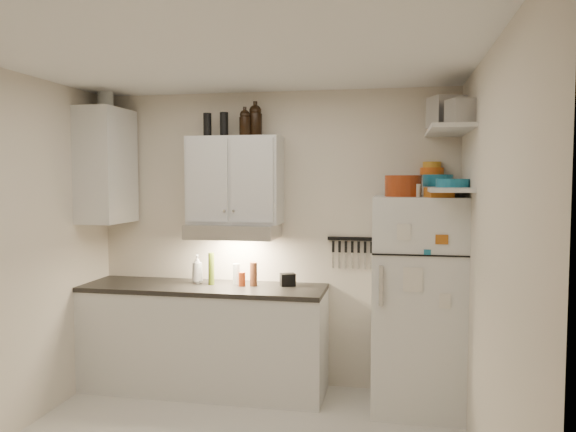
# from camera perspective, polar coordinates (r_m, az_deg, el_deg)

# --- Properties ---
(ceiling) EXTENTS (3.20, 3.00, 0.02)m
(ceiling) POSITION_cam_1_polar(r_m,az_deg,el_deg) (3.60, -6.90, 16.13)
(ceiling) COLOR white
(ceiling) RESTS_ON ground
(back_wall) EXTENTS (3.20, 0.02, 2.60)m
(back_wall) POSITION_cam_1_polar(r_m,az_deg,el_deg) (5.01, -1.49, -2.36)
(back_wall) COLOR beige
(back_wall) RESTS_ON ground
(right_wall) EXTENTS (0.02, 3.00, 2.60)m
(right_wall) POSITION_cam_1_polar(r_m,az_deg,el_deg) (3.44, 19.88, -5.44)
(right_wall) COLOR beige
(right_wall) RESTS_ON ground
(base_cabinet) EXTENTS (2.10, 0.60, 0.88)m
(base_cabinet) POSITION_cam_1_polar(r_m,az_deg,el_deg) (5.03, -8.52, -12.36)
(base_cabinet) COLOR silver
(base_cabinet) RESTS_ON floor
(countertop) EXTENTS (2.10, 0.62, 0.04)m
(countertop) POSITION_cam_1_polar(r_m,az_deg,el_deg) (4.93, -8.58, -7.21)
(countertop) COLOR black
(countertop) RESTS_ON base_cabinet
(upper_cabinet) EXTENTS (0.80, 0.33, 0.75)m
(upper_cabinet) POSITION_cam_1_polar(r_m,az_deg,el_deg) (4.89, -5.39, 3.64)
(upper_cabinet) COLOR silver
(upper_cabinet) RESTS_ON back_wall
(side_cabinet) EXTENTS (0.33, 0.55, 1.00)m
(side_cabinet) POSITION_cam_1_polar(r_m,az_deg,el_deg) (5.20, -17.96, 4.86)
(side_cabinet) COLOR silver
(side_cabinet) RESTS_ON left_wall
(range_hood) EXTENTS (0.76, 0.46, 0.12)m
(range_hood) POSITION_cam_1_polar(r_m,az_deg,el_deg) (4.84, -5.57, -1.52)
(range_hood) COLOR silver
(range_hood) RESTS_ON back_wall
(fridge) EXTENTS (0.70, 0.68, 1.70)m
(fridge) POSITION_cam_1_polar(r_m,az_deg,el_deg) (4.63, 13.03, -8.63)
(fridge) COLOR silver
(fridge) RESTS_ON floor
(shelf_hi) EXTENTS (0.30, 0.95, 0.03)m
(shelf_hi) POSITION_cam_1_polar(r_m,az_deg,el_deg) (4.41, 15.99, 8.36)
(shelf_hi) COLOR silver
(shelf_hi) RESTS_ON right_wall
(shelf_lo) EXTENTS (0.30, 0.95, 0.03)m
(shelf_lo) POSITION_cam_1_polar(r_m,az_deg,el_deg) (4.40, 15.88, 2.64)
(shelf_lo) COLOR silver
(shelf_lo) RESTS_ON right_wall
(knife_strip) EXTENTS (0.42, 0.02, 0.03)m
(knife_strip) POSITION_cam_1_polar(r_m,az_deg,el_deg) (4.88, 6.50, -2.31)
(knife_strip) COLOR black
(knife_strip) RESTS_ON back_wall
(dutch_oven) EXTENTS (0.31, 0.31, 0.16)m
(dutch_oven) POSITION_cam_1_polar(r_m,az_deg,el_deg) (4.49, 11.61, 3.02)
(dutch_oven) COLOR maroon
(dutch_oven) RESTS_ON fridge
(book_stack) EXTENTS (0.21, 0.25, 0.07)m
(book_stack) POSITION_cam_1_polar(r_m,az_deg,el_deg) (4.33, 15.07, 2.32)
(book_stack) COLOR #AF5915
(book_stack) RESTS_ON fridge
(spice_jar) EXTENTS (0.07, 0.07, 0.10)m
(spice_jar) POSITION_cam_1_polar(r_m,az_deg,el_deg) (4.42, 12.94, 2.56)
(spice_jar) COLOR silver
(spice_jar) RESTS_ON fridge
(stock_pot) EXTENTS (0.41, 0.41, 0.23)m
(stock_pot) POSITION_cam_1_polar(r_m,az_deg,el_deg) (4.65, 16.07, 9.71)
(stock_pot) COLOR silver
(stock_pot) RESTS_ON shelf_hi
(tin_a) EXTENTS (0.29, 0.28, 0.23)m
(tin_a) POSITION_cam_1_polar(r_m,az_deg,el_deg) (4.39, 15.78, 10.10)
(tin_a) COLOR #AAAAAD
(tin_a) RESTS_ON shelf_hi
(tin_b) EXTENTS (0.22, 0.22, 0.17)m
(tin_b) POSITION_cam_1_polar(r_m,az_deg,el_deg) (4.13, 17.20, 10.08)
(tin_b) COLOR #AAAAAD
(tin_b) RESTS_ON shelf_hi
(bowl_teal) EXTENTS (0.24, 0.24, 0.10)m
(bowl_teal) POSITION_cam_1_polar(r_m,az_deg,el_deg) (4.75, 14.99, 3.50)
(bowl_teal) COLOR teal
(bowl_teal) RESTS_ON shelf_lo
(bowl_orange) EXTENTS (0.19, 0.19, 0.06)m
(bowl_orange) POSITION_cam_1_polar(r_m,az_deg,el_deg) (4.83, 14.41, 4.44)
(bowl_orange) COLOR #DF5A15
(bowl_orange) RESTS_ON bowl_teal
(bowl_yellow) EXTENTS (0.15, 0.15, 0.05)m
(bowl_yellow) POSITION_cam_1_polar(r_m,az_deg,el_deg) (4.83, 14.43, 5.07)
(bowl_yellow) COLOR gold
(bowl_yellow) RESTS_ON bowl_orange
(plates) EXTENTS (0.26, 0.26, 0.06)m
(plates) POSITION_cam_1_polar(r_m,az_deg,el_deg) (4.35, 16.40, 3.23)
(plates) COLOR teal
(plates) RESTS_ON shelf_lo
(growler_a) EXTENTS (0.11, 0.11, 0.23)m
(growler_a) POSITION_cam_1_polar(r_m,az_deg,el_deg) (4.85, -4.40, 9.44)
(growler_a) COLOR black
(growler_a) RESTS_ON upper_cabinet
(growler_b) EXTENTS (0.12, 0.12, 0.28)m
(growler_b) POSITION_cam_1_polar(r_m,az_deg,el_deg) (4.89, -3.34, 9.68)
(growler_b) COLOR black
(growler_b) RESTS_ON upper_cabinet
(thermos_a) EXTENTS (0.09, 0.09, 0.21)m
(thermos_a) POSITION_cam_1_polar(r_m,az_deg,el_deg) (4.92, -6.51, 9.22)
(thermos_a) COLOR black
(thermos_a) RESTS_ON upper_cabinet
(thermos_b) EXTENTS (0.09, 0.09, 0.20)m
(thermos_b) POSITION_cam_1_polar(r_m,az_deg,el_deg) (4.97, -8.19, 9.13)
(thermos_b) COLOR black
(thermos_b) RESTS_ON upper_cabinet
(side_jar) EXTENTS (0.17, 0.17, 0.18)m
(side_jar) POSITION_cam_1_polar(r_m,az_deg,el_deg) (5.30, -18.05, 11.26)
(side_jar) COLOR silver
(side_jar) RESTS_ON side_cabinet
(soap_bottle) EXTENTS (0.13, 0.13, 0.28)m
(soap_bottle) POSITION_cam_1_polar(r_m,az_deg,el_deg) (5.02, -9.20, -5.16)
(soap_bottle) COLOR silver
(soap_bottle) RESTS_ON countertop
(pepper_mill) EXTENTS (0.08, 0.08, 0.20)m
(pepper_mill) POSITION_cam_1_polar(r_m,az_deg,el_deg) (4.84, -3.52, -5.92)
(pepper_mill) COLOR brown
(pepper_mill) RESTS_ON countertop
(oil_bottle) EXTENTS (0.06, 0.06, 0.28)m
(oil_bottle) POSITION_cam_1_polar(r_m,az_deg,el_deg) (4.92, -7.80, -5.33)
(oil_bottle) COLOR #4B5F17
(oil_bottle) RESTS_ON countertop
(vinegar_bottle) EXTENTS (0.06, 0.06, 0.22)m
(vinegar_bottle) POSITION_cam_1_polar(r_m,az_deg,el_deg) (4.98, -7.77, -5.56)
(vinegar_bottle) COLOR black
(vinegar_bottle) RESTS_ON countertop
(clear_bottle) EXTENTS (0.07, 0.07, 0.18)m
(clear_bottle) POSITION_cam_1_polar(r_m,az_deg,el_deg) (4.92, -5.27, -5.89)
(clear_bottle) COLOR silver
(clear_bottle) RESTS_ON countertop
(red_jar) EXTENTS (0.08, 0.08, 0.12)m
(red_jar) POSITION_cam_1_polar(r_m,az_deg,el_deg) (4.84, -4.70, -6.42)
(red_jar) COLOR maroon
(red_jar) RESTS_ON countertop
(caddy) EXTENTS (0.15, 0.13, 0.11)m
(caddy) POSITION_cam_1_polar(r_m,az_deg,el_deg) (4.84, -0.03, -6.48)
(caddy) COLOR black
(caddy) RESTS_ON countertop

